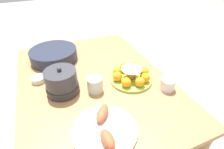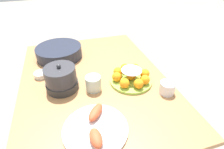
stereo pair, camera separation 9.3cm
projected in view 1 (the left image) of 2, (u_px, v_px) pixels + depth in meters
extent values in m
plane|color=#9E9384|center=(99.00, 146.00, 1.51)|extent=(12.00, 12.00, 0.00)
cylinder|color=#A87547|center=(115.00, 70.00, 1.85)|extent=(0.06, 0.06, 0.69)
cylinder|color=#A87547|center=(36.00, 88.00, 1.60)|extent=(0.06, 0.06, 0.69)
cube|color=#A87547|center=(94.00, 81.00, 1.10)|extent=(1.21, 0.88, 0.03)
cylinder|color=#99CC4C|center=(131.00, 79.00, 1.08)|extent=(0.26, 0.26, 0.02)
sphere|color=orange|center=(124.00, 67.00, 1.12)|extent=(0.06, 0.06, 0.06)
sphere|color=orange|center=(118.00, 71.00, 1.09)|extent=(0.06, 0.06, 0.06)
sphere|color=orange|center=(117.00, 77.00, 1.04)|extent=(0.06, 0.06, 0.06)
sphere|color=orange|center=(126.00, 82.00, 0.99)|extent=(0.06, 0.06, 0.06)
sphere|color=orange|center=(140.00, 82.00, 1.00)|extent=(0.06, 0.06, 0.06)
sphere|color=orange|center=(145.00, 78.00, 1.03)|extent=(0.06, 0.06, 0.06)
sphere|color=orange|center=(144.00, 72.00, 1.08)|extent=(0.06, 0.06, 0.06)
sphere|color=orange|center=(133.00, 67.00, 1.13)|extent=(0.06, 0.06, 0.06)
ellipsoid|color=white|center=(132.00, 69.00, 1.04)|extent=(0.12, 0.12, 0.02)
sphere|color=orange|center=(131.00, 74.00, 1.06)|extent=(0.06, 0.06, 0.06)
cylinder|color=#232838|center=(54.00, 55.00, 1.27)|extent=(0.33, 0.33, 0.08)
cylinder|color=brown|center=(53.00, 50.00, 1.25)|extent=(0.27, 0.27, 0.01)
cylinder|color=silver|center=(38.00, 79.00, 1.07)|extent=(0.08, 0.08, 0.03)
cylinder|color=#9E4C1E|center=(38.00, 78.00, 1.06)|extent=(0.06, 0.06, 0.01)
cylinder|color=silver|center=(104.00, 130.00, 0.77)|extent=(0.29, 0.29, 0.01)
ellipsoid|color=#D1512D|center=(102.00, 113.00, 0.82)|extent=(0.12, 0.11, 0.04)
ellipsoid|color=#D1512D|center=(108.00, 139.00, 0.70)|extent=(0.10, 0.06, 0.05)
cylinder|color=white|center=(168.00, 84.00, 1.00)|extent=(0.08, 0.08, 0.07)
cylinder|color=beige|center=(95.00, 85.00, 0.98)|extent=(0.09, 0.09, 0.09)
cylinder|color=#2D2D2D|center=(63.00, 88.00, 0.99)|extent=(0.18, 0.18, 0.05)
cylinder|color=#333338|center=(61.00, 78.00, 0.95)|extent=(0.17, 0.17, 0.09)
sphere|color=#333338|center=(59.00, 69.00, 0.91)|extent=(0.02, 0.02, 0.02)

